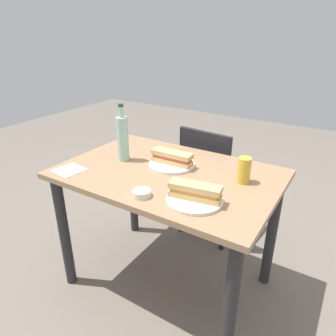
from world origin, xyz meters
name	(u,v)px	position (x,y,z in m)	size (l,w,h in m)	color
ground_plane	(168,280)	(0.00, 0.00, 0.00)	(8.00, 8.00, 0.00)	#6B6056
dining_table	(168,192)	(0.00, 0.00, 0.64)	(1.15, 0.77, 0.76)	#997251
chair_far	(210,177)	(-0.01, 0.58, 0.48)	(0.44, 0.44, 0.85)	black
plate_near	(172,164)	(-0.02, 0.08, 0.77)	(0.25, 0.25, 0.01)	white
baguette_sandwich_near	(172,157)	(-0.02, 0.08, 0.81)	(0.23, 0.07, 0.07)	tan
knife_near	(175,159)	(-0.03, 0.13, 0.78)	(0.18, 0.02, 0.01)	silver
plate_far	(195,200)	(0.26, -0.20, 0.77)	(0.25, 0.25, 0.01)	silver
baguette_sandwich_far	(195,191)	(0.26, -0.20, 0.81)	(0.24, 0.11, 0.07)	tan
knife_far	(196,191)	(0.24, -0.14, 0.78)	(0.18, 0.03, 0.01)	silver
water_bottle	(123,138)	(-0.30, 0.00, 0.89)	(0.07, 0.07, 0.33)	#99C6B7
beer_glass	(244,170)	(0.38, 0.09, 0.82)	(0.06, 0.06, 0.13)	gold
olive_bowl	(142,193)	(0.04, -0.29, 0.77)	(0.08, 0.08, 0.03)	silver
paper_napkin	(70,170)	(-0.45, -0.27, 0.76)	(0.14, 0.14, 0.00)	white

